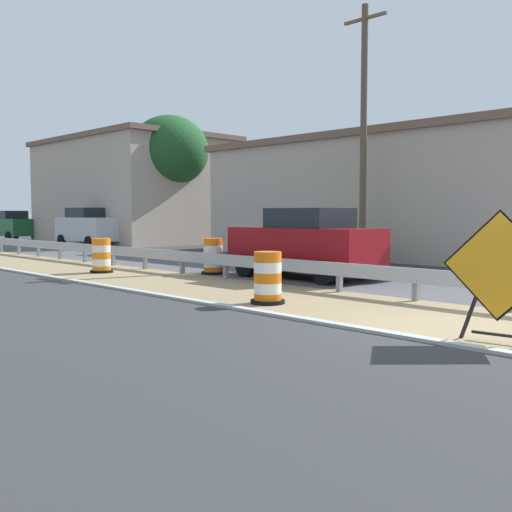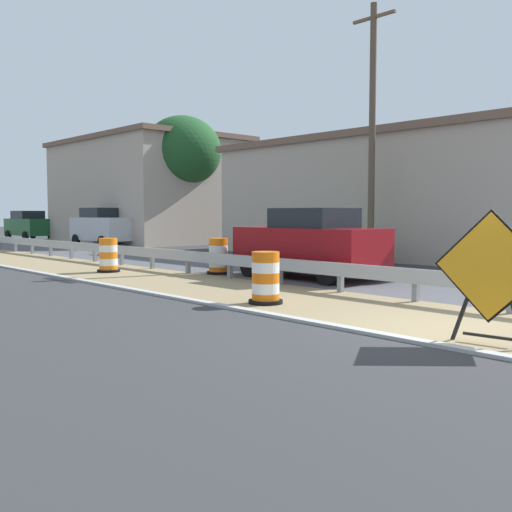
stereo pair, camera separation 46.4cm
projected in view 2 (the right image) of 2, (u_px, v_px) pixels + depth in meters
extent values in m
plane|color=#333335|center=(464.00, 331.00, 9.35)|extent=(160.00, 160.00, 0.00)
cube|color=#8E7A56|center=(481.00, 326.00, 9.74)|extent=(3.56, 120.00, 0.01)
cube|color=#ADADA8|center=(420.00, 343.00, 8.47)|extent=(0.20, 120.00, 0.11)
cube|color=slate|center=(511.00, 295.00, 10.96)|extent=(0.12, 0.12, 0.70)
cube|color=slate|center=(416.00, 285.00, 12.45)|extent=(0.12, 0.12, 0.70)
cube|color=slate|center=(341.00, 278.00, 13.93)|extent=(0.12, 0.12, 0.70)
cube|color=slate|center=(280.00, 271.00, 15.41)|extent=(0.12, 0.12, 0.70)
cube|color=slate|center=(230.00, 266.00, 16.90)|extent=(0.12, 0.12, 0.70)
cube|color=slate|center=(188.00, 262.00, 18.38)|extent=(0.12, 0.12, 0.70)
cube|color=slate|center=(152.00, 258.00, 19.86)|extent=(0.12, 0.12, 0.70)
cube|color=slate|center=(122.00, 255.00, 21.35)|extent=(0.12, 0.12, 0.70)
cube|color=slate|center=(95.00, 253.00, 22.83)|extent=(0.12, 0.12, 0.70)
cube|color=slate|center=(71.00, 250.00, 24.31)|extent=(0.12, 0.12, 0.70)
cube|color=slate|center=(51.00, 248.00, 25.79)|extent=(0.12, 0.12, 0.70)
cube|color=slate|center=(32.00, 246.00, 27.28)|extent=(0.12, 0.12, 0.70)
cube|color=slate|center=(16.00, 244.00, 28.76)|extent=(0.12, 0.12, 0.70)
cube|color=slate|center=(1.00, 243.00, 30.24)|extent=(0.12, 0.12, 0.70)
cube|color=black|center=(465.00, 306.00, 8.58)|extent=(0.09, 0.39, 1.06)
cube|color=black|center=(488.00, 336.00, 8.38)|extent=(0.12, 0.72, 0.04)
cube|color=orange|center=(490.00, 266.00, 8.29)|extent=(0.21, 1.53, 1.53)
cube|color=black|center=(490.00, 266.00, 8.31)|extent=(0.20, 1.62, 1.63)
cylinder|color=orange|center=(266.00, 298.00, 12.20)|extent=(0.57, 0.57, 0.22)
cylinder|color=white|center=(266.00, 288.00, 12.18)|extent=(0.57, 0.57, 0.22)
cylinder|color=orange|center=(266.00, 278.00, 12.17)|extent=(0.57, 0.57, 0.22)
cylinder|color=white|center=(266.00, 267.00, 12.15)|extent=(0.57, 0.57, 0.22)
cylinder|color=orange|center=(266.00, 257.00, 12.14)|extent=(0.57, 0.57, 0.22)
cylinder|color=black|center=(266.00, 302.00, 12.21)|extent=(0.72, 0.72, 0.08)
cylinder|color=orange|center=(218.00, 270.00, 18.17)|extent=(0.58, 0.58, 0.22)
cylinder|color=white|center=(218.00, 263.00, 18.15)|extent=(0.58, 0.58, 0.22)
cylinder|color=orange|center=(218.00, 256.00, 18.14)|extent=(0.58, 0.58, 0.22)
cylinder|color=white|center=(218.00, 249.00, 18.12)|extent=(0.58, 0.58, 0.22)
cylinder|color=orange|center=(218.00, 242.00, 18.10)|extent=(0.58, 0.58, 0.22)
cylinder|color=black|center=(218.00, 273.00, 18.17)|extent=(0.73, 0.73, 0.08)
cylinder|color=orange|center=(109.00, 269.00, 18.75)|extent=(0.58, 0.58, 0.22)
cylinder|color=white|center=(108.00, 262.00, 18.73)|extent=(0.58, 0.58, 0.22)
cylinder|color=orange|center=(108.00, 255.00, 18.72)|extent=(0.58, 0.58, 0.22)
cylinder|color=white|center=(108.00, 248.00, 18.70)|extent=(0.58, 0.58, 0.22)
cylinder|color=orange|center=(108.00, 242.00, 18.69)|extent=(0.58, 0.58, 0.22)
cylinder|color=black|center=(109.00, 271.00, 18.75)|extent=(0.72, 0.72, 0.08)
cube|color=#195128|center=(29.00, 227.00, 41.96)|extent=(1.90, 4.64, 1.18)
cube|color=black|center=(28.00, 215.00, 42.03)|extent=(1.68, 2.15, 0.56)
cylinder|color=black|center=(51.00, 235.00, 41.55)|extent=(0.23, 0.64, 0.64)
cylinder|color=black|center=(25.00, 236.00, 40.28)|extent=(0.23, 0.64, 0.64)
cylinder|color=black|center=(33.00, 234.00, 43.73)|extent=(0.23, 0.64, 0.64)
cylinder|color=black|center=(8.00, 235.00, 42.47)|extent=(0.23, 0.64, 0.64)
cube|color=maroon|center=(309.00, 247.00, 16.93)|extent=(2.01, 4.50, 1.15)
cube|color=black|center=(314.00, 218.00, 16.74)|extent=(1.78, 2.08, 0.56)
cylinder|color=black|center=(250.00, 266.00, 17.37)|extent=(0.23, 0.64, 0.64)
cylinder|color=black|center=(294.00, 262.00, 18.71)|extent=(0.23, 0.64, 0.64)
cylinder|color=black|center=(327.00, 273.00, 15.24)|extent=(0.23, 0.64, 0.64)
cylinder|color=black|center=(371.00, 268.00, 16.58)|extent=(0.23, 0.64, 0.64)
cube|color=silver|center=(103.00, 229.00, 34.03)|extent=(1.87, 4.68, 1.32)
cube|color=black|center=(101.00, 213.00, 34.10)|extent=(1.65, 2.17, 0.56)
cylinder|color=black|center=(130.00, 241.00, 33.59)|extent=(0.23, 0.64, 0.64)
cylinder|color=black|center=(102.00, 242.00, 32.35)|extent=(0.23, 0.64, 0.64)
cylinder|color=black|center=(103.00, 239.00, 35.80)|extent=(0.23, 0.64, 0.64)
cylinder|color=black|center=(76.00, 240.00, 34.56)|extent=(0.23, 0.64, 0.64)
cube|color=#AD9E8E|center=(391.00, 200.00, 26.48)|extent=(7.54, 14.94, 4.93)
cube|color=brown|center=(392.00, 142.00, 26.29)|extent=(7.84, 15.54, 0.30)
cube|color=#AD9E8E|center=(147.00, 193.00, 38.98)|extent=(8.24, 12.38, 6.40)
cube|color=brown|center=(146.00, 143.00, 38.73)|extent=(8.57, 12.87, 0.30)
cylinder|color=brown|center=(372.00, 136.00, 21.38)|extent=(0.24, 0.24, 9.43)
cube|color=brown|center=(374.00, 17.00, 21.07)|extent=(0.12, 1.80, 0.10)
ellipsoid|color=#337533|center=(331.00, 247.00, 20.87)|extent=(3.57, 3.57, 1.35)
cylinder|color=brown|center=(183.00, 214.00, 34.68)|extent=(0.36, 0.36, 3.70)
ellipsoid|color=#1E4C23|center=(182.00, 151.00, 34.41)|extent=(4.58, 4.58, 4.12)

